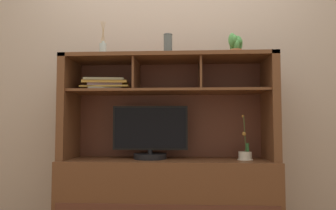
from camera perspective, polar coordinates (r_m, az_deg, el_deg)
back_wall at (r=2.90m, az=0.33°, el=8.40°), size 6.00×0.02×2.80m
media_console at (r=2.59m, az=0.01°, el=-12.31°), size 1.67×0.54×1.35m
tv_monitor at (r=2.57m, az=-3.22°, el=-5.61°), size 0.60×0.26×0.42m
potted_orchid at (r=2.57m, az=13.65°, el=-8.60°), size 0.12×0.12×0.35m
magazine_stack_left at (r=2.64m, az=-11.03°, el=3.57°), size 0.39×0.29×0.09m
diffuser_bottle at (r=2.74m, az=-11.59°, el=9.61°), size 0.06×0.06×0.31m
potted_succulent at (r=2.65m, az=11.99°, el=10.52°), size 0.12×0.11×0.18m
ceramic_vase at (r=2.63m, az=-0.01°, el=10.67°), size 0.07×0.07×0.18m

